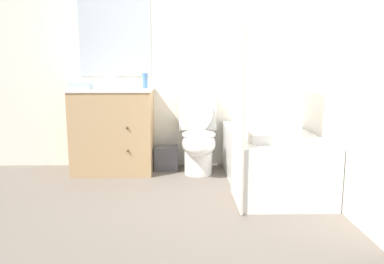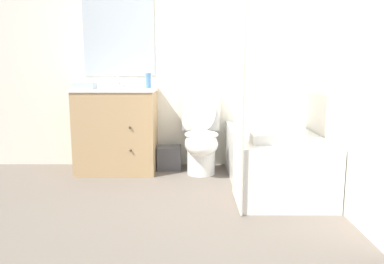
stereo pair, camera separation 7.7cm
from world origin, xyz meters
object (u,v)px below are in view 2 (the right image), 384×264
at_px(soap_dispenser, 147,80).
at_px(vanity_cabinet, 115,129).
at_px(bath_towel_folded, 270,138).
at_px(wastebasket, 168,158).
at_px(bathtub, 271,158).
at_px(sink_faucet, 117,84).
at_px(hand_towel_folded, 83,86).
at_px(toilet, 199,136).
at_px(tissue_box, 137,84).

bearing_deg(soap_dispenser, vanity_cabinet, -179.25).
bearing_deg(bath_towel_folded, wastebasket, 129.68).
distance_m(bathtub, wastebasket, 1.15).
distance_m(sink_faucet, wastebasket, 0.97).
distance_m(soap_dispenser, hand_towel_folded, 0.64).
distance_m(wastebasket, soap_dispenser, 0.87).
bearing_deg(hand_towel_folded, toilet, 4.10).
bearing_deg(bath_towel_folded, bathtub, 76.81).
relative_size(toilet, bath_towel_folded, 2.70).
xyz_separation_m(sink_faucet, tissue_box, (0.22, -0.07, 0.00)).
bearing_deg(vanity_cabinet, bath_towel_folded, -35.05).
height_order(toilet, tissue_box, tissue_box).
relative_size(wastebasket, tissue_box, 2.01).
bearing_deg(wastebasket, toilet, -20.28).
relative_size(sink_faucet, wastebasket, 0.56).
distance_m(vanity_cabinet, soap_dispenser, 0.62).
bearing_deg(sink_faucet, wastebasket, -12.96).
height_order(bathtub, wastebasket, bathtub).
height_order(bathtub, hand_towel_folded, hand_towel_folded).
relative_size(tissue_box, soap_dispenser, 0.69).
distance_m(vanity_cabinet, bathtub, 1.64).
relative_size(sink_faucet, soap_dispenser, 0.77).
xyz_separation_m(toilet, hand_towel_folded, (-1.17, -0.08, 0.53)).
height_order(bathtub, bath_towel_folded, bath_towel_folded).
distance_m(tissue_box, soap_dispenser, 0.17).
relative_size(wastebasket, hand_towel_folded, 1.27).
relative_size(sink_faucet, hand_towel_folded, 0.70).
bearing_deg(tissue_box, wastebasket, -10.09).
height_order(bathtub, soap_dispenser, soap_dispenser).
distance_m(tissue_box, hand_towel_folded, 0.56).
height_order(vanity_cabinet, toilet, toilet).
height_order(vanity_cabinet, bath_towel_folded, vanity_cabinet).
height_order(wastebasket, tissue_box, tissue_box).
bearing_deg(hand_towel_folded, bath_towel_folded, -26.58).
distance_m(wastebasket, tissue_box, 0.86).
height_order(tissue_box, hand_towel_folded, tissue_box).
bearing_deg(hand_towel_folded, wastebasket, 14.31).
height_order(toilet, hand_towel_folded, hand_towel_folded).
bearing_deg(bath_towel_folded, soap_dispenser, 137.20).
relative_size(sink_faucet, tissue_box, 1.12).
xyz_separation_m(sink_faucet, bath_towel_folded, (1.43, -1.19, -0.38)).
xyz_separation_m(bathtub, tissue_box, (-1.33, 0.61, 0.67)).
bearing_deg(vanity_cabinet, soap_dispenser, 0.75).
bearing_deg(toilet, hand_towel_folded, -175.90).
bearing_deg(vanity_cabinet, toilet, -4.24).
relative_size(sink_faucet, bath_towel_folded, 0.43).
relative_size(bathtub, wastebasket, 5.94).
xyz_separation_m(vanity_cabinet, toilet, (0.89, -0.07, -0.06)).
bearing_deg(bath_towel_folded, toilet, 119.94).
height_order(wastebasket, soap_dispenser, soap_dispenser).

